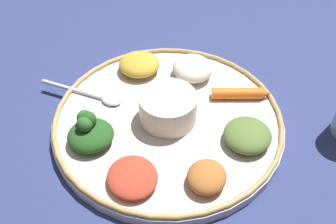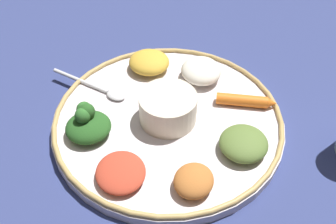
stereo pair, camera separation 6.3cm
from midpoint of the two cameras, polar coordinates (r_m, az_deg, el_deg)
The scene contains 12 objects.
ground_plane at distance 0.66m, azimuth 2.76°, elevation -2.09°, with size 2.40×2.40×0.00m, color navy.
platter at distance 0.65m, azimuth 2.79°, elevation -1.59°, with size 0.37×0.37×0.02m, color silver.
platter_rim at distance 0.64m, azimuth 2.82°, elevation -0.90°, with size 0.37×0.37×0.01m, color tan.
center_bowl at distance 0.63m, azimuth 2.89°, elevation 0.56°, with size 0.09×0.09×0.05m.
spoon at distance 0.69m, azimuth -7.05°, elevation 3.18°, with size 0.15×0.06×0.01m.
greens_pile at distance 0.62m, azimuth -8.47°, elevation -1.77°, with size 0.09×0.09×0.05m.
carrot_near_spoon at distance 0.68m, azimuth 13.56°, elevation 1.43°, with size 0.09×0.08×0.02m.
mound_chickpea at distance 0.55m, azimuth 6.98°, elevation -9.82°, with size 0.06×0.05×0.03m, color #B2662D.
mound_collards at distance 0.61m, azimuth 13.62°, elevation -4.50°, with size 0.07×0.07×0.03m, color #567033.
mound_rice_white at distance 0.71m, azimuth 7.27°, elevation 5.69°, with size 0.07×0.07×0.03m, color silver.
mound_lentil_yellow at distance 0.73m, azimuth -0.19°, elevation 6.96°, with size 0.07×0.07×0.03m, color gold.
mound_berbere_red at distance 0.56m, azimuth -3.51°, elevation -8.70°, with size 0.08×0.07×0.02m, color #B73D28.
Camera 2 is at (-0.34, 0.29, 0.48)m, focal length 43.07 mm.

